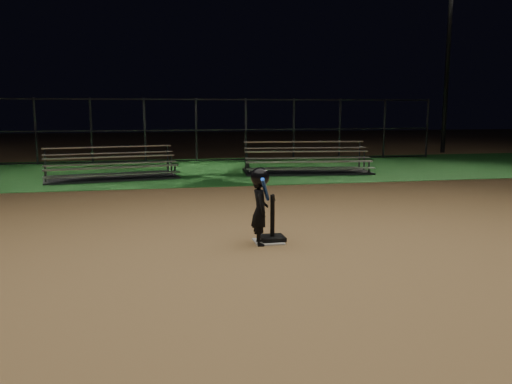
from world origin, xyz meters
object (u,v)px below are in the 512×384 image
Objects in this scene: home_plate at (268,241)px; batting_tee at (272,232)px; bleacher_left at (111,172)px; light_pole_right at (449,47)px; child_batter at (260,204)px; bleacher_right at (306,166)px.

home_plate is 0.62× the size of batting_tee.
batting_tee is 0.18× the size of bleacher_left.
batting_tee is (0.07, 0.05, 0.14)m from home_plate.
home_plate is 0.05× the size of light_pole_right.
bleacher_left reaches higher than batting_tee.
home_plate is 8.90m from bleacher_left.
batting_tee is 0.60× the size of child_batter.
batting_tee is 8.87m from bleacher_left.
light_pole_right is (12.16, 15.06, 4.30)m from child_batter.
bleacher_left is at bearing 110.17° from batting_tee.
home_plate is 9.26m from bleacher_right.
light_pole_right is at bearing 41.99° from bleacher_right.
batting_tee is at bearing -128.69° from light_pole_right.
light_pole_right reaches higher than bleacher_right.
child_batter is at bearing -145.08° from home_plate.
bleacher_left is (-3.06, 8.33, 0.04)m from batting_tee.
light_pole_right is (11.93, 14.89, 4.79)m from batting_tee.
child_batter is at bearing -145.42° from batting_tee.
light_pole_right reaches higher than home_plate.
light_pole_right reaches higher than child_batter.
child_batter is at bearing -104.86° from bleacher_right.
child_batter is 19.83m from light_pole_right.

